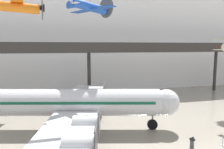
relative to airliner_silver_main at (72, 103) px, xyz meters
The scene contains 7 objects.
hangar_back_wall 25.70m from the airliner_silver_main, 78.64° to the left, with size 140.00×3.00×24.11m.
mezzanine_walkway 17.50m from the airliner_silver_main, 73.08° to the left, with size 110.00×3.20×11.31m.
airliner_silver_main is the anchor object (origin of this frame).
suspended_plane_orange_highwing 12.72m from the airliner_silver_main, 163.55° to the right, with size 6.20×7.59×6.92m.
suspended_plane_blue_trainer 13.41m from the airliner_silver_main, 51.63° to the left, with size 7.21×8.04×5.56m.
stanchion_barrier 17.84m from the airliner_silver_main, 29.22° to the right, with size 0.36×0.36×1.08m.
info_sign_pedestal 14.72m from the airliner_silver_main, 34.79° to the right, with size 0.30×0.74×1.24m.
Camera 1 is at (-6.57, -17.58, 10.59)m, focal length 35.00 mm.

